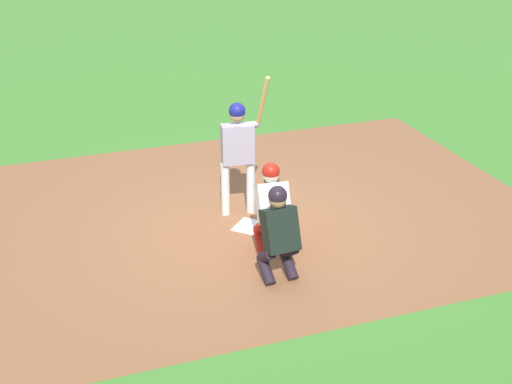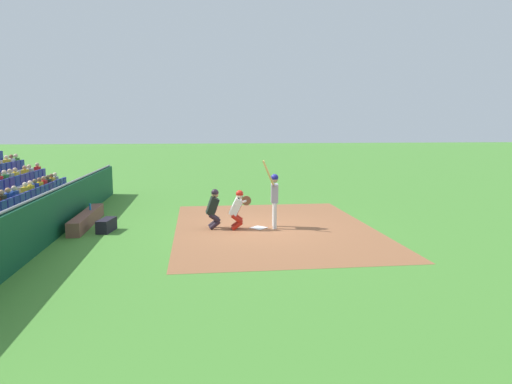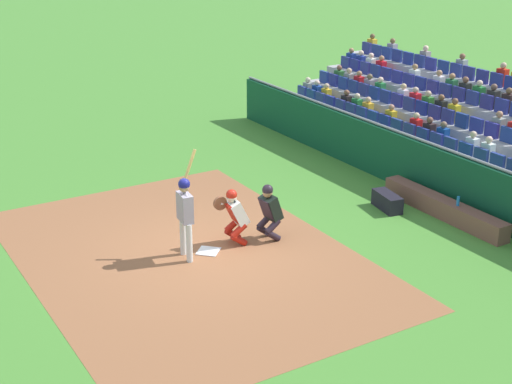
% 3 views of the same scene
% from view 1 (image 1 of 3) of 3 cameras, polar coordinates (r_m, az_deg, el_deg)
% --- Properties ---
extents(ground_plane, '(160.00, 160.00, 0.00)m').
position_cam_1_polar(ground_plane, '(10.09, -0.44, -2.98)').
color(ground_plane, '#478630').
extents(infield_dirt_patch, '(9.05, 6.33, 0.01)m').
position_cam_1_polar(infield_dirt_patch, '(10.51, -1.32, -1.75)').
color(infield_dirt_patch, '#925B39').
rests_on(infield_dirt_patch, ground_plane).
extents(home_plate_marker, '(0.62, 0.62, 0.02)m').
position_cam_1_polar(home_plate_marker, '(10.09, -0.44, -2.90)').
color(home_plate_marker, white).
rests_on(home_plate_marker, infield_dirt_patch).
extents(batter_at_plate, '(0.61, 0.59, 2.22)m').
position_cam_1_polar(batter_at_plate, '(10.08, -1.46, 3.81)').
color(batter_at_plate, silver).
rests_on(batter_at_plate, ground_plane).
extents(catcher_crouching, '(0.49, 0.72, 1.28)m').
position_cam_1_polar(catcher_crouching, '(9.22, 1.38, -0.87)').
color(catcher_crouching, '#B51D11').
rests_on(catcher_crouching, ground_plane).
extents(home_plate_umpire, '(0.48, 0.48, 1.30)m').
position_cam_1_polar(home_plate_umpire, '(8.53, 1.91, -3.21)').
color(home_plate_umpire, black).
rests_on(home_plate_umpire, ground_plane).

